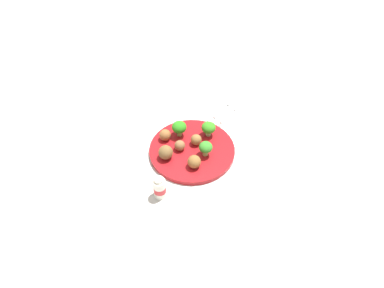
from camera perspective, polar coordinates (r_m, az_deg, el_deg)
name	(u,v)px	position (r m, az deg, el deg)	size (l,w,h in m)	color
ground_plane	(192,152)	(1.06, 0.00, -1.35)	(4.00, 4.00, 0.00)	#B2B2AD
plate	(192,150)	(1.06, 0.00, -1.06)	(0.28, 0.28, 0.02)	maroon
broccoli_floret_mid_left	(205,148)	(1.01, 2.38, -0.70)	(0.04, 0.04, 0.05)	#A0BC66
broccoli_floret_back_left	(179,127)	(1.07, -2.29, 2.95)	(0.05, 0.05, 0.06)	#8EC569
broccoli_floret_near_rim	(209,128)	(1.07, 2.96, 2.87)	(0.05, 0.05, 0.05)	#95B977
meatball_back_left	(165,135)	(1.07, -4.79, 1.60)	(0.04, 0.04, 0.04)	brown
meatball_back_right	(194,162)	(0.98, 0.39, -3.16)	(0.04, 0.04, 0.04)	brown
meatball_front_left	(180,145)	(1.04, -2.18, -0.26)	(0.03, 0.03, 0.03)	brown
meatball_near_rim	(196,140)	(1.05, 0.66, 0.80)	(0.04, 0.04, 0.04)	brown
meatball_mid_left	(166,152)	(1.01, -4.68, -1.50)	(0.05, 0.05, 0.05)	brown
napkin	(226,111)	(1.22, 6.09, 5.81)	(0.17, 0.12, 0.01)	white
fork	(223,107)	(1.22, 5.55, 6.49)	(0.12, 0.02, 0.01)	silver
knife	(232,111)	(1.21, 7.02, 5.86)	(0.15, 0.02, 0.01)	white
yogurt_bottle	(160,188)	(0.93, -5.75, -7.73)	(0.04, 0.04, 0.08)	white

